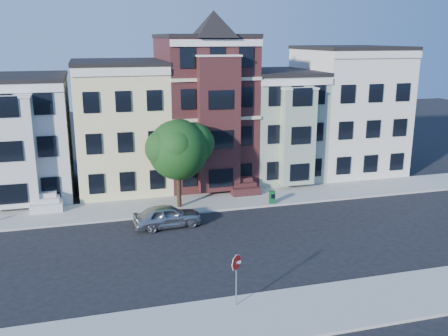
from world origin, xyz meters
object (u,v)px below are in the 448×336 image
object	(u,v)px
street_tree	(178,154)
stop_sign	(236,277)
newspaper_box	(272,197)
parked_car	(167,216)

from	to	relation	value
street_tree	stop_sign	bearing A→B (deg)	-90.05
street_tree	stop_sign	size ratio (longest dim) A/B	2.77
newspaper_box	street_tree	bearing A→B (deg)	-178.85
street_tree	parked_car	size ratio (longest dim) A/B	1.77
newspaper_box	stop_sign	xyz separation A→B (m)	(-6.74, -13.12, 0.95)
parked_car	stop_sign	bearing A→B (deg)	-177.63
stop_sign	newspaper_box	bearing A→B (deg)	43.96
street_tree	newspaper_box	distance (m)	7.65
stop_sign	street_tree	bearing A→B (deg)	71.08
newspaper_box	stop_sign	world-z (taller)	stop_sign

